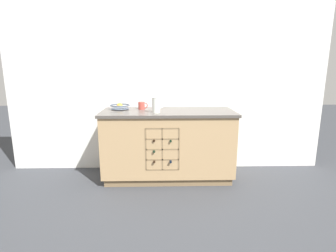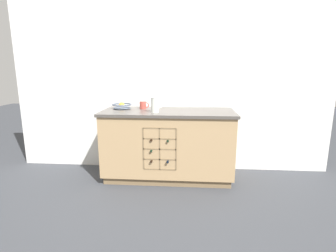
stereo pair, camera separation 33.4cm
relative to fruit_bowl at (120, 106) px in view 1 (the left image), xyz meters
The scene contains 6 objects.
ground_plane 1.13m from the fruit_bowl, 11.70° to the right, with size 14.00×14.00×0.00m, color #383A3F.
back_wall 0.76m from the fruit_bowl, 22.63° to the left, with size 4.40×0.06×2.55m, color white.
kitchen_island 0.80m from the fruit_bowl, 12.00° to the right, with size 1.67×0.69×0.89m.
fruit_bowl is the anchor object (origin of this frame).
white_pitcher 0.56m from the fruit_bowl, 29.87° to the right, with size 0.15×0.10×0.19m.
ceramic_mug 0.28m from the fruit_bowl, ahead, with size 0.12×0.08×0.10m.
Camera 1 is at (-0.08, -3.27, 1.41)m, focal length 28.00 mm.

